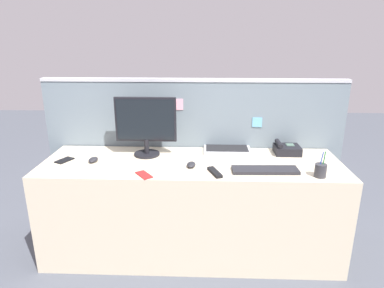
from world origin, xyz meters
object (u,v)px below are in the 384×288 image
Objects in this scene: computer_mouse_left_hand at (192,165)px; cell_phone_black_slab at (64,160)px; laptop at (227,143)px; keyboard_main at (265,170)px; desk_phone at (286,149)px; cell_phone_silver_slab at (89,170)px; cell_phone_red_case at (144,175)px; tv_remote at (215,172)px; pen_cup at (321,170)px; computer_mouse_right_hand at (93,160)px; desktop_monitor at (146,123)px.

cell_phone_black_slab is at bearing -179.76° from computer_mouse_left_hand.
laptop reaches higher than keyboard_main.
cell_phone_silver_slab is at bearing -163.96° from desk_phone.
desk_phone is 1.48m from cell_phone_silver_slab.
cell_phone_red_case is (0.39, -0.06, 0.00)m from cell_phone_silver_slab.
computer_mouse_left_hand reaches higher than tv_remote.
pen_cup is 1.54m from cell_phone_silver_slab.
cell_phone_silver_slab and cell_phone_black_slab have the same top height.
computer_mouse_left_hand is 0.59× the size of tv_remote.
pen_cup reaches higher than cell_phone_black_slab.
tv_remote is (0.85, -0.01, 0.01)m from cell_phone_silver_slab.
desk_phone is 0.43× the size of keyboard_main.
laptop reaches higher than tv_remote.
computer_mouse_right_hand is at bearing 147.12° from tv_remote.
cell_phone_black_slab is (-1.66, -0.22, -0.03)m from desk_phone.
cell_phone_silver_slab is 0.81× the size of tv_remote.
computer_mouse_right_hand is at bearing -161.22° from laptop.
keyboard_main is at bearing 27.84° from cell_phone_silver_slab.
cell_phone_black_slab is at bearing -164.88° from laptop.
pen_cup reaches higher than cell_phone_silver_slab.
laptop is 0.47m from desk_phone.
laptop is 2.87× the size of cell_phone_black_slab.
computer_mouse_right_hand is 1.00× the size of computer_mouse_left_hand.
laptop reaches higher than cell_phone_silver_slab.
desktop_monitor reaches higher than cell_phone_silver_slab.
keyboard_main is at bearing -63.97° from laptop.
pen_cup reaches higher than computer_mouse_left_hand.
cell_phone_red_case is (-0.31, -0.17, -0.01)m from computer_mouse_left_hand.
computer_mouse_left_hand is at bearing 122.61° from tv_remote.
pen_cup reaches higher than cell_phone_red_case.
keyboard_main is 0.34m from tv_remote.
desktop_monitor reaches higher than cell_phone_red_case.
computer_mouse_left_hand is (-0.72, -0.30, -0.02)m from desk_phone.
laptop is 2.69× the size of cell_phone_red_case.
laptop is at bearing 61.81° from computer_mouse_left_hand.
tv_remote is at bearing 15.75° from cell_phone_black_slab.
laptop is at bearing 24.40° from computer_mouse_right_hand.
desk_phone is at bearing 42.13° from cell_phone_silver_slab.
pen_cup is at bearing -23.03° from tv_remote.
desktop_monitor is 4.58× the size of computer_mouse_right_hand.
cell_phone_silver_slab is at bearing -11.19° from cell_phone_black_slab.
desk_phone is 1.93× the size of computer_mouse_left_hand.
cell_phone_black_slab is (-0.63, 0.25, 0.00)m from cell_phone_red_case.
keyboard_main is at bearing -12.53° from tv_remote.
desktop_monitor is 1.10m from desk_phone.
cell_phone_black_slab is at bearing 121.77° from cell_phone_red_case.
laptop reaches higher than computer_mouse_right_hand.
cell_phone_red_case is (0.05, -0.41, -0.24)m from desktop_monitor.
desk_phone is at bearing 104.73° from pen_cup.
tv_remote is (-0.11, -0.52, -0.04)m from laptop.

